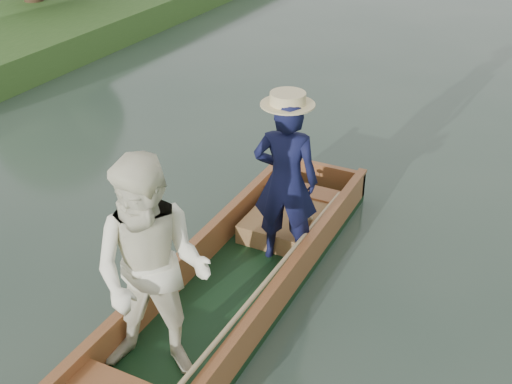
% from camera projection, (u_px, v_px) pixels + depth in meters
% --- Properties ---
extents(ground, '(120.00, 120.00, 0.00)m').
position_uv_depth(ground, '(229.00, 303.00, 6.28)').
color(ground, '#283D30').
rests_on(ground, ground).
extents(punt, '(1.19, 5.11, 2.06)m').
position_uv_depth(punt, '(213.00, 255.00, 5.69)').
color(punt, black).
rests_on(punt, ground).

